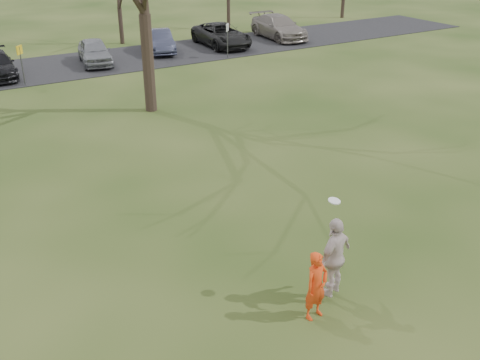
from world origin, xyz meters
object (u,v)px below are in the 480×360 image
catching_play (335,257)px  car_4 (95,52)px  player_defender (316,286)px  car_7 (279,27)px  car_6 (221,35)px  car_5 (159,41)px

catching_play → car_4: bearing=84.4°
player_defender → catching_play: (0.74, 0.32, 0.30)m
player_defender → car_7: (16.64, 25.37, 0.03)m
car_4 → car_7: bearing=12.9°
car_7 → car_6: bearing=-173.2°
car_6 → car_7: bearing=5.7°
car_4 → catching_play: size_ratio=1.82×
catching_play → car_5: bearing=74.8°
player_defender → car_4: player_defender is taller
car_5 → car_6: (4.24, -0.49, 0.05)m
catching_play → car_7: bearing=57.6°
car_4 → car_6: (8.76, 0.44, 0.02)m
car_4 → catching_play: catching_play is taller
car_4 → car_5: 4.61m
car_6 → car_7: 4.77m
car_5 → catching_play: (-6.89, -25.32, 0.37)m
car_5 → catching_play: 26.25m
player_defender → car_4: bearing=75.1°
car_4 → car_6: size_ratio=0.79×
car_4 → car_7: size_ratio=0.77×
car_7 → car_4: bearing=-173.1°
car_4 → catching_play: (-2.38, -24.39, 0.35)m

